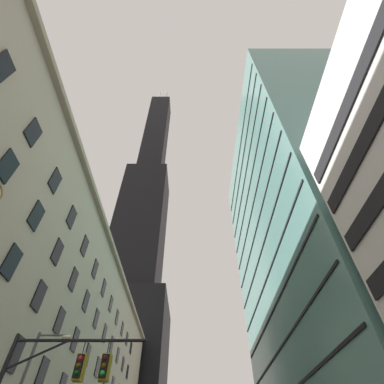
{
  "coord_description": "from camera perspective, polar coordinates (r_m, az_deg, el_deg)",
  "views": [
    {
      "loc": [
        1.4,
        -8.62,
        1.95
      ],
      "look_at": [
        1.24,
        25.16,
        37.22
      ],
      "focal_mm": 26.1,
      "sensor_mm": 36.0,
      "label": 1
    }
  ],
  "objects": [
    {
      "name": "glass_office_midrise",
      "position": [
        45.49,
        24.53,
        -8.39
      ],
      "size": [
        17.96,
        35.68,
        53.86
      ],
      "color": "slate",
      "rests_on": "ground"
    },
    {
      "name": "dark_skyscraper",
      "position": [
        110.89,
        -11.14,
        -12.6
      ],
      "size": [
        27.01,
        27.01,
        205.06
      ],
      "color": "black",
      "rests_on": "ground"
    },
    {
      "name": "station_building",
      "position": [
        45.14,
        -28.2,
        -26.46
      ],
      "size": [
        14.44,
        72.91,
        27.58
      ],
      "color": "#B2A88E",
      "rests_on": "ground"
    }
  ]
}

